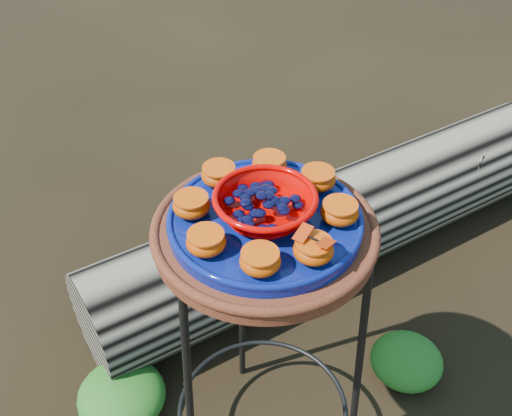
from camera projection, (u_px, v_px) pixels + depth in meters
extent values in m
cylinder|color=#430F0B|center=(265.00, 233.00, 1.17)|extent=(0.41, 0.41, 0.03)
cylinder|color=#0C0B57|center=(265.00, 222.00, 1.15)|extent=(0.35, 0.35, 0.02)
ellipsoid|color=#A73300|center=(313.00, 250.00, 1.05)|extent=(0.07, 0.07, 0.04)
ellipsoid|color=#A73300|center=(340.00, 212.00, 1.12)|extent=(0.07, 0.07, 0.04)
ellipsoid|color=#A73300|center=(318.00, 179.00, 1.20)|extent=(0.07, 0.07, 0.04)
ellipsoid|color=#A73300|center=(269.00, 165.00, 1.23)|extent=(0.07, 0.07, 0.04)
ellipsoid|color=#A73300|center=(219.00, 175.00, 1.21)|extent=(0.07, 0.07, 0.04)
ellipsoid|color=#A73300|center=(191.00, 205.00, 1.14)|extent=(0.07, 0.07, 0.04)
ellipsoid|color=#A73300|center=(206.00, 242.00, 1.06)|extent=(0.07, 0.07, 0.04)
ellipsoid|color=#A73300|center=(260.00, 261.00, 1.03)|extent=(0.07, 0.07, 0.04)
ellipsoid|color=#276823|center=(121.00, 395.00, 1.67)|extent=(0.23, 0.23, 0.12)
ellipsoid|color=#276823|center=(407.00, 360.00, 1.76)|extent=(0.20, 0.20, 0.10)
ellipsoid|color=#276823|center=(183.00, 294.00, 1.92)|extent=(0.29, 0.29, 0.15)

